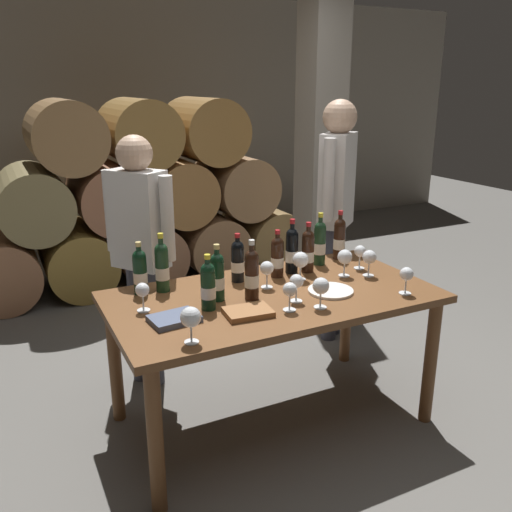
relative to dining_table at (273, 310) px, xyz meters
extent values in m
plane|color=#66635E|center=(0.00, 0.00, -0.67)|extent=(14.00, 14.00, 0.00)
cube|color=gray|center=(0.00, 4.20, 0.73)|extent=(10.00, 0.24, 2.80)
cylinder|color=#8F6041|center=(-1.26, 2.60, -0.37)|extent=(0.60, 0.90, 0.60)
cylinder|color=olive|center=(-0.63, 2.60, -0.37)|extent=(0.60, 0.90, 0.60)
cylinder|color=#936346|center=(0.00, 2.60, -0.37)|extent=(0.60, 0.90, 0.60)
cylinder|color=#956C48|center=(0.63, 2.60, -0.37)|extent=(0.60, 0.90, 0.60)
cylinder|color=olive|center=(1.26, 2.60, -0.37)|extent=(0.60, 0.90, 0.60)
cylinder|color=olive|center=(-0.95, 2.60, 0.18)|extent=(0.60, 0.90, 0.60)
cylinder|color=#925D41|center=(-0.32, 2.60, 0.18)|extent=(0.60, 0.90, 0.60)
cylinder|color=olive|center=(0.31, 2.60, 0.18)|extent=(0.60, 0.90, 0.60)
cylinder|color=#926C47|center=(0.95, 2.60, 0.18)|extent=(0.60, 0.90, 0.60)
cylinder|color=olive|center=(-0.63, 2.60, 0.72)|extent=(0.60, 0.90, 0.60)
cylinder|color=olive|center=(0.00, 2.60, 0.72)|extent=(0.60, 0.90, 0.60)
cylinder|color=olive|center=(0.63, 2.60, 0.72)|extent=(0.60, 0.90, 0.60)
cube|color=gray|center=(1.30, 1.60, 0.63)|extent=(0.32, 0.32, 2.60)
cube|color=brown|center=(0.00, 0.00, 0.07)|extent=(1.70, 0.90, 0.04)
cylinder|color=brown|center=(-0.77, -0.39, -0.31)|extent=(0.07, 0.07, 0.72)
cylinder|color=brown|center=(0.77, -0.39, -0.31)|extent=(0.07, 0.07, 0.72)
cylinder|color=brown|center=(-0.77, 0.39, -0.31)|extent=(0.07, 0.07, 0.72)
cylinder|color=brown|center=(0.77, 0.39, -0.31)|extent=(0.07, 0.07, 0.72)
cylinder|color=#19381E|center=(0.48, 0.31, 0.20)|extent=(0.07, 0.07, 0.22)
sphere|color=#19381E|center=(0.48, 0.31, 0.32)|extent=(0.07, 0.07, 0.07)
cylinder|color=#19381E|center=(0.48, 0.31, 0.35)|extent=(0.03, 0.03, 0.07)
cylinder|color=gold|center=(0.48, 0.31, 0.40)|extent=(0.03, 0.03, 0.03)
cylinder|color=silver|center=(0.48, 0.31, 0.19)|extent=(0.07, 0.07, 0.07)
cylinder|color=black|center=(-0.09, 0.25, 0.19)|extent=(0.07, 0.07, 0.19)
sphere|color=black|center=(-0.09, 0.25, 0.29)|extent=(0.07, 0.07, 0.07)
cylinder|color=black|center=(-0.09, 0.25, 0.31)|extent=(0.03, 0.03, 0.06)
cylinder|color=#B21E23|center=(-0.09, 0.25, 0.35)|extent=(0.03, 0.03, 0.02)
cylinder|color=silver|center=(-0.09, 0.25, 0.18)|extent=(0.07, 0.07, 0.06)
cylinder|color=black|center=(-0.29, 0.05, 0.19)|extent=(0.07, 0.07, 0.21)
sphere|color=black|center=(-0.29, 0.05, 0.30)|extent=(0.07, 0.07, 0.07)
cylinder|color=black|center=(-0.29, 0.05, 0.33)|extent=(0.03, 0.03, 0.06)
cylinder|color=tan|center=(-0.29, 0.05, 0.37)|extent=(0.03, 0.03, 0.02)
cylinder|color=silver|center=(-0.29, 0.05, 0.18)|extent=(0.07, 0.07, 0.06)
cylinder|color=black|center=(0.35, 0.22, 0.20)|extent=(0.07, 0.07, 0.21)
sphere|color=black|center=(0.35, 0.22, 0.31)|extent=(0.07, 0.07, 0.07)
cylinder|color=black|center=(0.35, 0.22, 0.33)|extent=(0.03, 0.03, 0.07)
cylinder|color=#B21E23|center=(0.35, 0.22, 0.38)|extent=(0.03, 0.03, 0.02)
cylinder|color=silver|center=(0.35, 0.22, 0.18)|extent=(0.07, 0.07, 0.06)
cylinder|color=black|center=(-0.13, -0.01, 0.20)|extent=(0.07, 0.07, 0.22)
sphere|color=black|center=(-0.13, -0.01, 0.32)|extent=(0.07, 0.07, 0.07)
cylinder|color=black|center=(-0.13, -0.01, 0.34)|extent=(0.03, 0.03, 0.07)
cylinder|color=silver|center=(-0.13, -0.01, 0.39)|extent=(0.03, 0.03, 0.03)
cylinder|color=silver|center=(-0.13, -0.01, 0.19)|extent=(0.07, 0.07, 0.07)
cylinder|color=black|center=(0.65, 0.34, 0.20)|extent=(0.07, 0.07, 0.22)
sphere|color=black|center=(0.65, 0.34, 0.31)|extent=(0.07, 0.07, 0.07)
cylinder|color=black|center=(0.65, 0.34, 0.34)|extent=(0.03, 0.03, 0.07)
cylinder|color=#B21E23|center=(0.65, 0.34, 0.39)|extent=(0.03, 0.03, 0.02)
cylinder|color=silver|center=(0.65, 0.34, 0.19)|extent=(0.07, 0.07, 0.06)
cylinder|color=black|center=(-0.62, 0.31, 0.19)|extent=(0.07, 0.07, 0.20)
sphere|color=black|center=(-0.62, 0.31, 0.29)|extent=(0.07, 0.07, 0.07)
cylinder|color=black|center=(-0.62, 0.31, 0.32)|extent=(0.03, 0.03, 0.06)
cylinder|color=tan|center=(-0.62, 0.31, 0.36)|extent=(0.03, 0.03, 0.02)
cylinder|color=silver|center=(-0.62, 0.31, 0.18)|extent=(0.07, 0.07, 0.06)
cylinder|color=black|center=(0.25, 0.25, 0.20)|extent=(0.07, 0.07, 0.22)
sphere|color=black|center=(0.25, 0.25, 0.32)|extent=(0.07, 0.07, 0.07)
cylinder|color=black|center=(0.25, 0.25, 0.35)|extent=(0.03, 0.03, 0.07)
cylinder|color=#B21E23|center=(0.25, 0.25, 0.40)|extent=(0.03, 0.03, 0.03)
cylinder|color=silver|center=(0.25, 0.25, 0.19)|extent=(0.07, 0.07, 0.07)
cylinder|color=black|center=(0.15, 0.22, 0.19)|extent=(0.07, 0.07, 0.19)
sphere|color=black|center=(0.15, 0.22, 0.29)|extent=(0.07, 0.07, 0.07)
cylinder|color=black|center=(0.15, 0.22, 0.31)|extent=(0.03, 0.03, 0.06)
cylinder|color=#B21E23|center=(0.15, 0.22, 0.35)|extent=(0.03, 0.03, 0.02)
cylinder|color=silver|center=(0.15, 0.22, 0.18)|extent=(0.07, 0.07, 0.06)
cylinder|color=black|center=(-0.38, -0.04, 0.19)|extent=(0.07, 0.07, 0.20)
sphere|color=black|center=(-0.38, -0.04, 0.29)|extent=(0.07, 0.07, 0.07)
cylinder|color=black|center=(-0.38, -0.04, 0.32)|extent=(0.03, 0.03, 0.06)
cylinder|color=gold|center=(-0.38, -0.04, 0.36)|extent=(0.03, 0.03, 0.02)
cylinder|color=silver|center=(-0.38, -0.04, 0.18)|extent=(0.07, 0.07, 0.06)
cylinder|color=#19381E|center=(-0.50, 0.29, 0.20)|extent=(0.07, 0.07, 0.22)
sphere|color=#19381E|center=(-0.50, 0.29, 0.32)|extent=(0.07, 0.07, 0.07)
cylinder|color=#19381E|center=(-0.50, 0.29, 0.35)|extent=(0.03, 0.03, 0.07)
cylinder|color=gold|center=(-0.50, 0.29, 0.40)|extent=(0.03, 0.03, 0.03)
cylinder|color=silver|center=(-0.50, 0.29, 0.19)|extent=(0.07, 0.07, 0.07)
cylinder|color=white|center=(-0.67, 0.08, 0.09)|extent=(0.06, 0.06, 0.00)
cylinder|color=white|center=(-0.67, 0.08, 0.13)|extent=(0.01, 0.01, 0.07)
sphere|color=white|center=(-0.67, 0.08, 0.20)|extent=(0.07, 0.07, 0.07)
cylinder|color=white|center=(0.05, -0.15, 0.09)|extent=(0.06, 0.06, 0.00)
cylinder|color=white|center=(0.05, -0.15, 0.13)|extent=(0.01, 0.01, 0.07)
sphere|color=white|center=(0.05, -0.15, 0.20)|extent=(0.07, 0.07, 0.07)
cylinder|color=white|center=(-0.58, -0.35, 0.09)|extent=(0.06, 0.06, 0.00)
cylinder|color=white|center=(-0.58, -0.35, 0.13)|extent=(0.01, 0.01, 0.07)
sphere|color=white|center=(-0.58, -0.35, 0.21)|extent=(0.09, 0.09, 0.09)
cylinder|color=white|center=(0.24, 0.12, 0.09)|extent=(0.06, 0.06, 0.00)
cylinder|color=white|center=(0.24, 0.12, 0.13)|extent=(0.01, 0.01, 0.07)
sphere|color=white|center=(0.24, 0.12, 0.21)|extent=(0.09, 0.09, 0.09)
cylinder|color=white|center=(0.12, -0.27, 0.09)|extent=(0.06, 0.06, 0.00)
cylinder|color=white|center=(0.12, -0.27, 0.13)|extent=(0.01, 0.01, 0.07)
sphere|color=white|center=(0.12, -0.27, 0.21)|extent=(0.08, 0.08, 0.08)
cylinder|color=white|center=(0.62, 0.00, 0.09)|extent=(0.06, 0.06, 0.00)
cylinder|color=white|center=(0.62, 0.00, 0.13)|extent=(0.01, 0.01, 0.07)
sphere|color=white|center=(0.62, 0.00, 0.21)|extent=(0.08, 0.08, 0.08)
cylinder|color=white|center=(0.65, 0.13, 0.09)|extent=(0.06, 0.06, 0.00)
cylinder|color=white|center=(0.65, 0.13, 0.13)|extent=(0.01, 0.01, 0.07)
sphere|color=white|center=(0.65, 0.13, 0.20)|extent=(0.07, 0.07, 0.07)
cylinder|color=white|center=(0.62, -0.31, 0.09)|extent=(0.06, 0.06, 0.00)
cylinder|color=white|center=(0.62, -0.31, 0.13)|extent=(0.01, 0.01, 0.07)
sphere|color=white|center=(0.62, -0.31, 0.20)|extent=(0.07, 0.07, 0.07)
cylinder|color=white|center=(-0.03, -0.23, 0.09)|extent=(0.06, 0.06, 0.00)
cylinder|color=white|center=(-0.03, -0.23, 0.13)|extent=(0.01, 0.01, 0.07)
sphere|color=white|center=(-0.03, -0.23, 0.20)|extent=(0.07, 0.07, 0.07)
cylinder|color=white|center=(0.01, 0.09, 0.09)|extent=(0.06, 0.06, 0.00)
cylinder|color=white|center=(0.01, 0.09, 0.13)|extent=(0.01, 0.01, 0.07)
sphere|color=white|center=(0.01, 0.09, 0.20)|extent=(0.07, 0.07, 0.07)
cylinder|color=white|center=(0.49, 0.06, 0.09)|extent=(0.06, 0.06, 0.00)
cylinder|color=white|center=(0.49, 0.06, 0.13)|extent=(0.01, 0.01, 0.07)
sphere|color=white|center=(0.49, 0.06, 0.21)|extent=(0.08, 0.08, 0.08)
cube|color=#4C5670|center=(-0.57, -0.11, 0.11)|extent=(0.24, 0.18, 0.03)
cube|color=#936038|center=(-0.24, -0.19, 0.11)|extent=(0.23, 0.18, 0.03)
cylinder|color=white|center=(0.28, -0.12, 0.10)|extent=(0.24, 0.24, 0.01)
cylinder|color=#383842|center=(0.94, 0.79, -0.24)|extent=(0.11, 0.11, 0.85)
cylinder|color=#383842|center=(0.85, 0.71, -0.24)|extent=(0.11, 0.11, 0.85)
cube|color=silver|center=(0.90, 0.75, 0.51)|extent=(0.36, 0.34, 0.64)
cylinder|color=silver|center=(1.06, 0.88, 0.54)|extent=(0.08, 0.08, 0.54)
cylinder|color=silver|center=(0.74, 0.62, 0.54)|extent=(0.08, 0.08, 0.54)
sphere|color=tan|center=(0.90, 0.75, 0.93)|extent=(0.23, 0.23, 0.23)
cylinder|color=#383842|center=(-0.54, 0.77, -0.28)|extent=(0.11, 0.11, 0.77)
cylinder|color=#383842|center=(-0.47, 0.67, -0.28)|extent=(0.11, 0.11, 0.77)
cube|color=silver|center=(-0.51, 0.72, 0.39)|extent=(0.33, 0.37, 0.58)
cylinder|color=silver|center=(-0.63, 0.89, 0.42)|extent=(0.08, 0.08, 0.49)
cylinder|color=silver|center=(-0.38, 0.55, 0.42)|extent=(0.08, 0.08, 0.49)
sphere|color=tan|center=(-0.51, 0.72, 0.77)|extent=(0.21, 0.21, 0.21)
camera|label=1|loc=(-1.26, -2.34, 1.14)|focal=38.13mm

